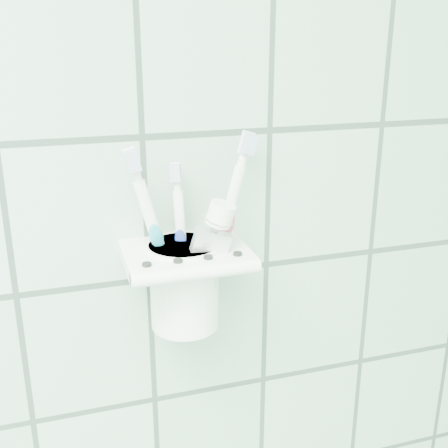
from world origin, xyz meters
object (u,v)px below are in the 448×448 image
toothpaste_tube (184,252)px  toothbrush_blue (185,242)px  cup (184,282)px  toothbrush_pink (178,229)px  toothbrush_orange (201,226)px  holder_bracket (185,256)px

toothpaste_tube → toothbrush_blue: bearing=77.8°
cup → toothbrush_pink: 0.06m
toothbrush_orange → toothpaste_tube: bearing=-162.2°
toothbrush_pink → toothpaste_tube: 0.03m
holder_bracket → toothbrush_orange: bearing=14.3°
holder_bracket → toothbrush_orange: (0.02, 0.01, 0.03)m
holder_bracket → cup: size_ratio=1.35×
toothbrush_pink → toothbrush_blue: 0.02m
toothbrush_pink → toothpaste_tube: bearing=-88.1°
toothbrush_blue → toothbrush_orange: bearing=-5.3°
toothbrush_orange → toothpaste_tube: size_ratio=1.35×
toothbrush_orange → toothpaste_tube: (-0.02, -0.01, -0.02)m
cup → toothbrush_orange: toothbrush_orange is taller
holder_bracket → toothbrush_pink: size_ratio=0.65×
toothbrush_orange → cup: bearing=171.8°
cup → toothbrush_pink: toothbrush_pink is taller
toothbrush_pink → toothbrush_blue: (0.01, -0.01, -0.01)m
toothbrush_blue → toothpaste_tube: toothbrush_blue is taller
holder_bracket → toothbrush_blue: size_ratio=0.76×
cup → toothbrush_orange: (0.02, 0.00, 0.07)m
cup → toothbrush_blue: toothbrush_blue is taller
toothbrush_blue → toothpaste_tube: size_ratio=1.11×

